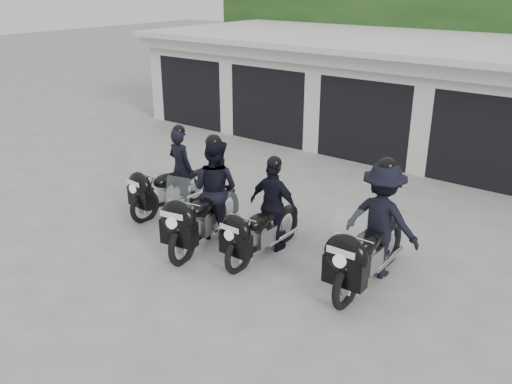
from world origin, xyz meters
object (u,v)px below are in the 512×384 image
Objects in this scene: police_bike_b at (209,197)px; police_bike_d at (376,229)px; police_bike_c at (268,213)px; police_bike_a at (170,177)px.

police_bike_d reaches higher than police_bike_b.
police_bike_b is 1.12× the size of police_bike_c.
police_bike_d is at bearing 9.64° from police_bike_c.
police_bike_c is at bearing -171.63° from police_bike_d.
police_bike_d reaches higher than police_bike_a.
police_bike_b reaches higher than police_bike_c.
police_bike_a is at bearing 173.69° from police_bike_c.
police_bike_a reaches higher than police_bike_c.
police_bike_c is (2.74, -0.28, 0.04)m from police_bike_a.
police_bike_a is 0.88× the size of police_bike_d.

